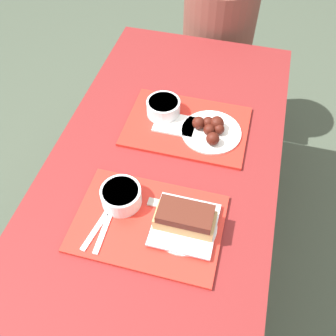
% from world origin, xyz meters
% --- Properties ---
extents(ground_plane, '(12.00, 12.00, 0.00)m').
position_xyz_m(ground_plane, '(0.00, 0.00, 0.00)').
color(ground_plane, '#424C3D').
extents(picnic_table, '(0.79, 1.61, 0.75)m').
position_xyz_m(picnic_table, '(0.00, 0.00, 0.65)').
color(picnic_table, maroon).
rests_on(picnic_table, ground_plane).
extents(picnic_bench_far, '(0.75, 0.28, 0.45)m').
position_xyz_m(picnic_bench_far, '(0.00, 1.03, 0.37)').
color(picnic_bench_far, maroon).
rests_on(picnic_bench_far, ground_plane).
extents(tray_near, '(0.44, 0.31, 0.01)m').
position_xyz_m(tray_near, '(0.02, -0.21, 0.76)').
color(tray_near, red).
rests_on(tray_near, picnic_table).
extents(tray_far, '(0.44, 0.31, 0.01)m').
position_xyz_m(tray_far, '(0.04, 0.22, 0.76)').
color(tray_far, red).
rests_on(tray_far, picnic_table).
extents(bowl_coleslaw_near, '(0.12, 0.12, 0.06)m').
position_xyz_m(bowl_coleslaw_near, '(-0.08, -0.16, 0.80)').
color(bowl_coleslaw_near, silver).
rests_on(bowl_coleslaw_near, tray_near).
extents(brisket_sandwich_plate, '(0.19, 0.19, 0.09)m').
position_xyz_m(brisket_sandwich_plate, '(0.13, -0.20, 0.80)').
color(brisket_sandwich_plate, white).
rests_on(brisket_sandwich_plate, tray_near).
extents(plastic_fork_near, '(0.05, 0.17, 0.00)m').
position_xyz_m(plastic_fork_near, '(-0.12, -0.26, 0.77)').
color(plastic_fork_near, white).
rests_on(plastic_fork_near, tray_near).
extents(plastic_knife_near, '(0.02, 0.17, 0.00)m').
position_xyz_m(plastic_knife_near, '(-0.10, -0.26, 0.77)').
color(plastic_knife_near, white).
rests_on(plastic_knife_near, tray_near).
extents(condiment_packet, '(0.04, 0.03, 0.01)m').
position_xyz_m(condiment_packet, '(0.02, -0.14, 0.77)').
color(condiment_packet, '#A59E93').
rests_on(condiment_packet, tray_near).
extents(bowl_coleslaw_far, '(0.12, 0.12, 0.06)m').
position_xyz_m(bowl_coleslaw_far, '(-0.06, 0.26, 0.80)').
color(bowl_coleslaw_far, silver).
rests_on(bowl_coleslaw_far, tray_far).
extents(wings_plate_far, '(0.22, 0.22, 0.06)m').
position_xyz_m(wings_plate_far, '(0.13, 0.20, 0.78)').
color(wings_plate_far, white).
rests_on(wings_plate_far, tray_far).
extents(napkin_far, '(0.15, 0.10, 0.01)m').
position_xyz_m(napkin_far, '(-0.00, 0.21, 0.77)').
color(napkin_far, white).
rests_on(napkin_far, tray_far).
extents(person_seated_across, '(0.37, 0.37, 0.65)m').
position_xyz_m(person_seated_across, '(0.03, 1.03, 0.71)').
color(person_seated_across, brown).
rests_on(person_seated_across, picnic_bench_far).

